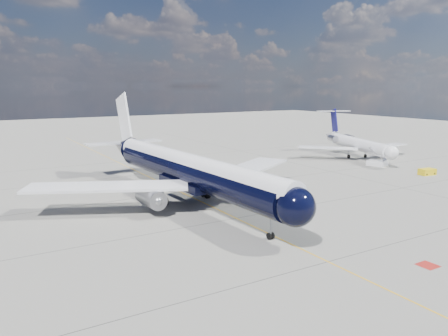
% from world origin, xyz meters
% --- Properties ---
extents(ground, '(320.00, 320.00, 0.00)m').
position_xyz_m(ground, '(0.00, 30.00, 0.00)').
color(ground, gray).
rests_on(ground, ground).
extents(taxiway_centerline, '(0.16, 160.00, 0.01)m').
position_xyz_m(taxiway_centerline, '(0.00, 25.00, 0.00)').
color(taxiway_centerline, '#E9AB0C').
rests_on(taxiway_centerline, ground).
extents(red_marking, '(1.60, 1.60, 0.01)m').
position_xyz_m(red_marking, '(6.80, -10.00, 0.00)').
color(red_marking, maroon).
rests_on(red_marking, ground).
extents(main_airliner, '(40.27, 49.03, 14.17)m').
position_xyz_m(main_airliner, '(-1.66, 20.07, 4.40)').
color(main_airliner, black).
rests_on(main_airliner, ground).
extents(regional_jet, '(24.36, 28.72, 10.03)m').
position_xyz_m(regional_jet, '(46.00, 34.22, 3.17)').
color(regional_jet, white).
rests_on(regional_jet, ground).
extents(boarding_stair, '(3.72, 4.12, 3.74)m').
position_xyz_m(boarding_stair, '(42.08, 24.95, 0.69)').
color(boarding_stair, white).
rests_on(boarding_stair, ground).
extents(service_tug, '(3.01, 1.97, 1.11)m').
position_xyz_m(service_tug, '(42.14, 14.29, 0.54)').
color(service_tug, yellow).
rests_on(service_tug, ground).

